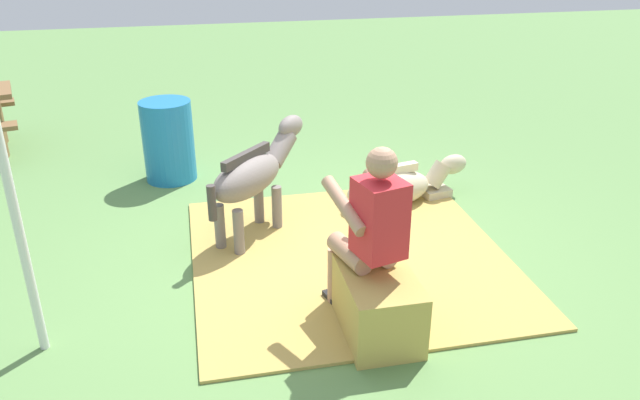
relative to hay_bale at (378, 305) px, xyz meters
The scene contains 8 objects.
ground_plane 1.18m from the hay_bale, ahead, with size 24.00×24.00×0.00m, color #608C4C.
hay_patch 1.06m from the hay_bale, ahead, with size 2.63×2.57×0.02m, color tan.
hay_bale is the anchor object (origin of this frame).
person_seated 0.53m from the hay_bale, 10.39° to the left, with size 0.71×0.53×1.33m.
pony_standing 1.77m from the hay_bale, 21.71° to the left, with size 1.09×1.03×0.95m.
pony_lying 2.11m from the hay_bale, 21.98° to the right, with size 0.58×1.36×0.42m.
water_barrel 3.39m from the hay_bale, 23.98° to the left, with size 0.53×0.53×0.86m, color #1E72B2.
tent_pole_left 2.44m from the hay_bale, 82.14° to the left, with size 0.06×0.06×2.45m, color silver.
Camera 1 is at (-4.57, 1.04, 2.66)m, focal length 35.57 mm.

